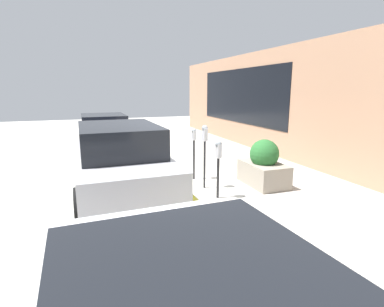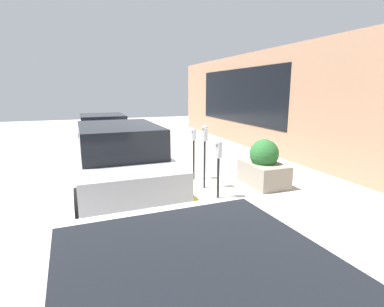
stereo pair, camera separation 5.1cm
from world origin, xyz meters
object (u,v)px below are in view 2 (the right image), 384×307
at_px(parking_meter_nearest, 219,157).
at_px(parking_meter_second, 205,142).
at_px(planter_box, 263,166).
at_px(parking_meter_middle, 194,143).
at_px(parked_car_rear, 103,132).
at_px(parked_car_middle, 119,159).

distance_m(parking_meter_nearest, parking_meter_second, 0.81).
bearing_deg(planter_box, parking_meter_second, 79.55).
height_order(parking_meter_middle, parked_car_rear, parked_car_rear).
height_order(parked_car_middle, parked_car_rear, parked_car_middle).
distance_m(parking_meter_second, parked_car_middle, 2.11).
bearing_deg(parking_meter_middle, parking_meter_nearest, -179.69).
height_order(parking_meter_nearest, parked_car_middle, parked_car_middle).
xyz_separation_m(parking_meter_nearest, parked_car_middle, (0.96, 2.09, -0.09)).
bearing_deg(planter_box, parked_car_middle, 82.55).
distance_m(parking_meter_second, parked_car_rear, 6.03).
distance_m(parking_meter_middle, parked_car_rear, 5.28).
bearing_deg(parked_car_rear, parking_meter_nearest, -162.99).
xyz_separation_m(parked_car_middle, parked_car_rear, (5.46, -0.01, -0.09)).
relative_size(parking_meter_nearest, parked_car_rear, 0.34).
height_order(planter_box, parked_car_middle, parked_car_middle).
relative_size(parking_meter_second, planter_box, 1.21).
bearing_deg(parking_meter_nearest, parking_meter_second, 1.48).
height_order(planter_box, parked_car_rear, parked_car_rear).
xyz_separation_m(parking_meter_middle, parked_car_rear, (4.84, 2.08, -0.25)).
bearing_deg(parking_meter_middle, parked_car_rear, 23.24).
relative_size(parking_meter_middle, planter_box, 1.08).
xyz_separation_m(parking_meter_second, parking_meter_middle, (0.81, -0.01, -0.16)).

